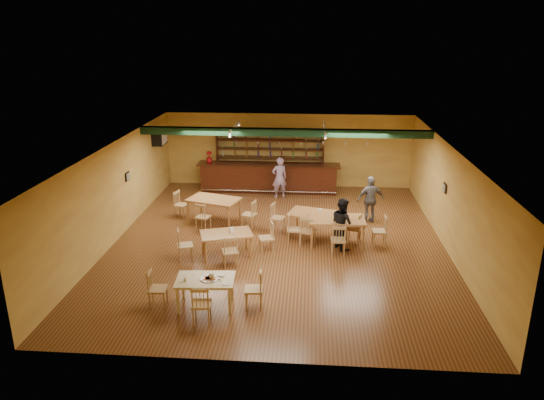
# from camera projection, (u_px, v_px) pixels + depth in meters

# --- Properties ---
(floor) EXTENTS (12.00, 12.00, 0.00)m
(floor) POSITION_uv_depth(u_px,v_px,m) (278.00, 242.00, 15.71)
(floor) COLOR #572D19
(floor) RESTS_ON ground
(ceiling_beam) EXTENTS (10.00, 0.30, 0.25)m
(ceiling_beam) POSITION_uv_depth(u_px,v_px,m) (284.00, 132.00, 17.44)
(ceiling_beam) COLOR black
(ceiling_beam) RESTS_ON ceiling
(track_rail_left) EXTENTS (0.05, 2.50, 0.05)m
(track_rail_left) POSITION_uv_depth(u_px,v_px,m) (235.00, 126.00, 18.12)
(track_rail_left) COLOR silver
(track_rail_left) RESTS_ON ceiling
(track_rail_right) EXTENTS (0.05, 2.50, 0.05)m
(track_rail_right) POSITION_uv_depth(u_px,v_px,m) (325.00, 128.00, 17.88)
(track_rail_right) COLOR silver
(track_rail_right) RESTS_ON ceiling
(ac_unit) EXTENTS (0.34, 0.70, 0.48)m
(ac_unit) POSITION_uv_depth(u_px,v_px,m) (160.00, 137.00, 19.28)
(ac_unit) COLOR silver
(ac_unit) RESTS_ON wall_left
(picture_left) EXTENTS (0.04, 0.34, 0.28)m
(picture_left) POSITION_uv_depth(u_px,v_px,m) (127.00, 176.00, 16.48)
(picture_left) COLOR black
(picture_left) RESTS_ON wall_left
(picture_right) EXTENTS (0.04, 0.34, 0.28)m
(picture_right) POSITION_uv_depth(u_px,v_px,m) (445.00, 188.00, 15.28)
(picture_right) COLOR black
(picture_right) RESTS_ON wall_right
(bar_counter) EXTENTS (5.68, 0.85, 1.13)m
(bar_counter) POSITION_uv_depth(u_px,v_px,m) (269.00, 178.00, 20.45)
(bar_counter) COLOR #34150A
(bar_counter) RESTS_ON ground
(back_bar_hutch) EXTENTS (4.40, 0.40, 2.28)m
(back_bar_hutch) POSITION_uv_depth(u_px,v_px,m) (270.00, 160.00, 20.86)
(back_bar_hutch) COLOR #34150A
(back_bar_hutch) RESTS_ON ground
(poinsettia) EXTENTS (0.34, 0.34, 0.47)m
(poinsettia) POSITION_uv_depth(u_px,v_px,m) (209.00, 157.00, 20.37)
(poinsettia) COLOR #AF1014
(poinsettia) RESTS_ON bar_counter
(dining_table_a) EXTENTS (1.91, 1.47, 0.84)m
(dining_table_a) POSITION_uv_depth(u_px,v_px,m) (214.00, 211.00, 17.16)
(dining_table_a) COLOR #A6783B
(dining_table_a) RESTS_ON ground
(dining_table_b) EXTENTS (1.79, 1.36, 0.79)m
(dining_table_b) POSITION_uv_depth(u_px,v_px,m) (315.00, 225.00, 15.99)
(dining_table_b) COLOR #A6783B
(dining_table_b) RESTS_ON ground
(dining_table_c) EXTENTS (1.63, 1.25, 0.72)m
(dining_table_c) POSITION_uv_depth(u_px,v_px,m) (227.00, 245.00, 14.60)
(dining_table_c) COLOR #A6783B
(dining_table_c) RESTS_ON ground
(dining_table_d) EXTENTS (1.68, 1.03, 0.83)m
(dining_table_d) POSITION_uv_depth(u_px,v_px,m) (337.00, 231.00, 15.40)
(dining_table_d) COLOR #A6783B
(dining_table_d) RESTS_ON ground
(near_table) EXTENTS (1.40, 0.96, 0.72)m
(near_table) POSITION_uv_depth(u_px,v_px,m) (206.00, 293.00, 11.94)
(near_table) COLOR tan
(near_table) RESTS_ON ground
(pizza_tray) EXTENTS (0.42, 0.42, 0.01)m
(pizza_tray) POSITION_uv_depth(u_px,v_px,m) (209.00, 279.00, 11.81)
(pizza_tray) COLOR silver
(pizza_tray) RESTS_ON near_table
(parmesan_shaker) EXTENTS (0.08, 0.08, 0.11)m
(parmesan_shaker) POSITION_uv_depth(u_px,v_px,m) (185.00, 279.00, 11.70)
(parmesan_shaker) COLOR #EAE5C6
(parmesan_shaker) RESTS_ON near_table
(napkin_stack) EXTENTS (0.21, 0.17, 0.03)m
(napkin_stack) POSITION_uv_depth(u_px,v_px,m) (221.00, 275.00, 11.97)
(napkin_stack) COLOR white
(napkin_stack) RESTS_ON near_table
(pizza_server) EXTENTS (0.31, 0.27, 0.00)m
(pizza_server) POSITION_uv_depth(u_px,v_px,m) (216.00, 278.00, 11.84)
(pizza_server) COLOR silver
(pizza_server) RESTS_ON pizza_tray
(side_plate) EXTENTS (0.23, 0.23, 0.01)m
(side_plate) POSITION_uv_depth(u_px,v_px,m) (226.00, 283.00, 11.60)
(side_plate) COLOR white
(side_plate) RESTS_ON near_table
(patron_bar) EXTENTS (0.68, 0.55, 1.61)m
(patron_bar) POSITION_uv_depth(u_px,v_px,m) (279.00, 178.00, 19.56)
(patron_bar) COLOR #784698
(patron_bar) RESTS_ON ground
(patron_right_a) EXTENTS (0.88, 0.94, 1.55)m
(patron_right_a) POSITION_uv_depth(u_px,v_px,m) (342.00, 223.00, 15.06)
(patron_right_a) COLOR black
(patron_right_a) RESTS_ON ground
(patron_right_b) EXTENTS (1.01, 0.62, 1.60)m
(patron_right_b) POSITION_uv_depth(u_px,v_px,m) (370.00, 199.00, 17.08)
(patron_right_b) COLOR slate
(patron_right_b) RESTS_ON ground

